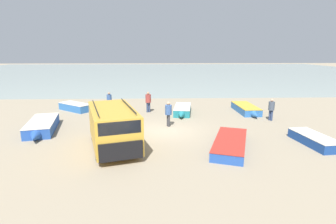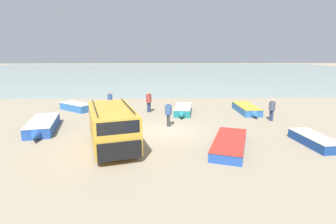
{
  "view_description": "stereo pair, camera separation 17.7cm",
  "coord_description": "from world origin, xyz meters",
  "px_view_note": "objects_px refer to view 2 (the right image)",
  "views": [
    {
      "loc": [
        -0.39,
        -16.45,
        5.06
      ],
      "look_at": [
        0.24,
        1.05,
        1.0
      ],
      "focal_mm": 28.0,
      "sensor_mm": 36.0,
      "label": 1
    },
    {
      "loc": [
        -0.21,
        -16.45,
        5.06
      ],
      "look_at": [
        0.24,
        1.05,
        1.0
      ],
      "focal_mm": 28.0,
      "sensor_mm": 36.0,
      "label": 2
    }
  ],
  "objects_px": {
    "fishing_rowboat_4": "(75,106)",
    "fishing_rowboat_1": "(247,109)",
    "fisherman_3": "(168,112)",
    "fishing_rowboat_5": "(42,126)",
    "fisherman_2": "(149,100)",
    "fisherman_1": "(110,99)",
    "fishing_rowboat_0": "(230,143)",
    "fishing_rowboat_3": "(313,139)",
    "fisherman_0": "(272,108)",
    "fishing_rowboat_2": "(183,110)",
    "parked_van": "(112,126)"
  },
  "relations": [
    {
      "from": "fishing_rowboat_4",
      "to": "fishing_rowboat_1",
      "type": "bearing_deg",
      "value": -147.57
    },
    {
      "from": "fishing_rowboat_1",
      "to": "fisherman_3",
      "type": "height_order",
      "value": "fisherman_3"
    },
    {
      "from": "fishing_rowboat_5",
      "to": "fisherman_2",
      "type": "distance_m",
      "value": 8.52
    },
    {
      "from": "fisherman_2",
      "to": "fishing_rowboat_5",
      "type": "bearing_deg",
      "value": -75.46
    },
    {
      "from": "fishing_rowboat_1",
      "to": "fisherman_2",
      "type": "distance_m",
      "value": 8.35
    },
    {
      "from": "fishing_rowboat_1",
      "to": "fisherman_1",
      "type": "bearing_deg",
      "value": -97.13
    },
    {
      "from": "fishing_rowboat_0",
      "to": "fishing_rowboat_5",
      "type": "xyz_separation_m",
      "value": [
        -11.43,
        3.37,
        0.08
      ]
    },
    {
      "from": "fishing_rowboat_3",
      "to": "fishing_rowboat_5",
      "type": "xyz_separation_m",
      "value": [
        -16.2,
        2.94,
        0.07
      ]
    },
    {
      "from": "fishing_rowboat_4",
      "to": "fisherman_3",
      "type": "xyz_separation_m",
      "value": [
        8.11,
        -5.36,
        0.71
      ]
    },
    {
      "from": "fishing_rowboat_0",
      "to": "fisherman_0",
      "type": "bearing_deg",
      "value": -19.78
    },
    {
      "from": "fishing_rowboat_1",
      "to": "fisherman_1",
      "type": "distance_m",
      "value": 11.85
    },
    {
      "from": "fishing_rowboat_5",
      "to": "fisherman_0",
      "type": "distance_m",
      "value": 16.11
    },
    {
      "from": "fishing_rowboat_0",
      "to": "fishing_rowboat_5",
      "type": "relative_size",
      "value": 1.04
    },
    {
      "from": "fisherman_0",
      "to": "fishing_rowboat_4",
      "type": "bearing_deg",
      "value": -49.47
    },
    {
      "from": "fishing_rowboat_4",
      "to": "fisherman_3",
      "type": "relative_size",
      "value": 2.08
    },
    {
      "from": "fishing_rowboat_2",
      "to": "fisherman_3",
      "type": "distance_m",
      "value": 4.0
    },
    {
      "from": "fishing_rowboat_4",
      "to": "fisherman_0",
      "type": "distance_m",
      "value": 16.36
    },
    {
      "from": "fishing_rowboat_2",
      "to": "fishing_rowboat_5",
      "type": "xyz_separation_m",
      "value": [
        -9.55,
        -4.57,
        0.04
      ]
    },
    {
      "from": "fishing_rowboat_0",
      "to": "fishing_rowboat_2",
      "type": "height_order",
      "value": "fishing_rowboat_2"
    },
    {
      "from": "fishing_rowboat_1",
      "to": "fishing_rowboat_2",
      "type": "relative_size",
      "value": 1.12
    },
    {
      "from": "fishing_rowboat_5",
      "to": "fisherman_1",
      "type": "height_order",
      "value": "fisherman_1"
    },
    {
      "from": "fishing_rowboat_0",
      "to": "fisherman_0",
      "type": "xyz_separation_m",
      "value": [
        4.53,
        5.5,
        0.73
      ]
    },
    {
      "from": "parked_van",
      "to": "fishing_rowboat_3",
      "type": "bearing_deg",
      "value": 73.71
    },
    {
      "from": "fishing_rowboat_0",
      "to": "fisherman_1",
      "type": "relative_size",
      "value": 3.41
    },
    {
      "from": "fishing_rowboat_0",
      "to": "fisherman_2",
      "type": "distance_m",
      "value": 9.84
    },
    {
      "from": "parked_van",
      "to": "fishing_rowboat_4",
      "type": "relative_size",
      "value": 1.52
    },
    {
      "from": "fisherman_1",
      "to": "fishing_rowboat_0",
      "type": "bearing_deg",
      "value": -82.15
    },
    {
      "from": "fishing_rowboat_1",
      "to": "fishing_rowboat_4",
      "type": "relative_size",
      "value": 1.31
    },
    {
      "from": "fishing_rowboat_5",
      "to": "fisherman_2",
      "type": "bearing_deg",
      "value": 114.57
    },
    {
      "from": "fishing_rowboat_3",
      "to": "fisherman_2",
      "type": "height_order",
      "value": "fisherman_2"
    },
    {
      "from": "fishing_rowboat_4",
      "to": "fisherman_2",
      "type": "bearing_deg",
      "value": -151.0
    },
    {
      "from": "fishing_rowboat_2",
      "to": "fisherman_0",
      "type": "height_order",
      "value": "fisherman_0"
    },
    {
      "from": "fishing_rowboat_3",
      "to": "fisherman_0",
      "type": "relative_size",
      "value": 2.33
    },
    {
      "from": "parked_van",
      "to": "fisherman_2",
      "type": "relative_size",
      "value": 3.11
    },
    {
      "from": "fishing_rowboat_0",
      "to": "fisherman_0",
      "type": "height_order",
      "value": "fisherman_0"
    },
    {
      "from": "fishing_rowboat_4",
      "to": "fisherman_2",
      "type": "height_order",
      "value": "fisherman_2"
    },
    {
      "from": "fishing_rowboat_0",
      "to": "fishing_rowboat_3",
      "type": "bearing_deg",
      "value": -65.18
    },
    {
      "from": "fishing_rowboat_1",
      "to": "fisherman_1",
      "type": "height_order",
      "value": "fisherman_1"
    },
    {
      "from": "fisherman_2",
      "to": "fisherman_3",
      "type": "height_order",
      "value": "fisherman_2"
    },
    {
      "from": "fishing_rowboat_1",
      "to": "fishing_rowboat_5",
      "type": "bearing_deg",
      "value": -72.79
    },
    {
      "from": "fisherman_2",
      "to": "parked_van",
      "type": "bearing_deg",
      "value": -33.94
    },
    {
      "from": "fishing_rowboat_0",
      "to": "fisherman_3",
      "type": "xyz_separation_m",
      "value": [
        -3.18,
        4.23,
        0.77
      ]
    },
    {
      "from": "fishing_rowboat_3",
      "to": "fisherman_1",
      "type": "height_order",
      "value": "fisherman_1"
    },
    {
      "from": "fishing_rowboat_3",
      "to": "fisherman_2",
      "type": "bearing_deg",
      "value": 43.04
    },
    {
      "from": "parked_van",
      "to": "fisherman_1",
      "type": "xyz_separation_m",
      "value": [
        -1.9,
        9.3,
        -0.25
      ]
    },
    {
      "from": "fishing_rowboat_3",
      "to": "fishing_rowboat_5",
      "type": "bearing_deg",
      "value": 73.43
    },
    {
      "from": "fishing_rowboat_1",
      "to": "fishing_rowboat_5",
      "type": "relative_size",
      "value": 0.9
    },
    {
      "from": "fishing_rowboat_0",
      "to": "fisherman_2",
      "type": "height_order",
      "value": "fisherman_2"
    },
    {
      "from": "parked_van",
      "to": "fishing_rowboat_3",
      "type": "xyz_separation_m",
      "value": [
        11.05,
        0.18,
        -0.93
      ]
    },
    {
      "from": "fishing_rowboat_1",
      "to": "fisherman_3",
      "type": "distance_m",
      "value": 7.89
    }
  ]
}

